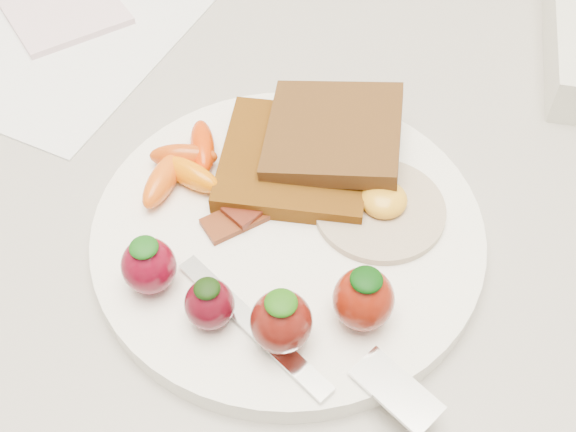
# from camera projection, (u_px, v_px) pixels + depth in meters

# --- Properties ---
(counter) EXTENTS (2.00, 0.60, 0.90)m
(counter) POSITION_uv_depth(u_px,v_px,m) (291.00, 362.00, 0.95)
(counter) COLOR gray
(counter) RESTS_ON ground
(plate) EXTENTS (0.27, 0.27, 0.02)m
(plate) POSITION_uv_depth(u_px,v_px,m) (288.00, 233.00, 0.50)
(plate) COLOR white
(plate) RESTS_ON counter
(toast_lower) EXTENTS (0.11, 0.11, 0.01)m
(toast_lower) POSITION_uv_depth(u_px,v_px,m) (295.00, 159.00, 0.52)
(toast_lower) COLOR #461C05
(toast_lower) RESTS_ON plate
(toast_upper) EXTENTS (0.10, 0.10, 0.02)m
(toast_upper) POSITION_uv_depth(u_px,v_px,m) (334.00, 132.00, 0.52)
(toast_upper) COLOR black
(toast_upper) RESTS_ON toast_lower
(fried_egg) EXTENTS (0.11, 0.11, 0.02)m
(fried_egg) POSITION_uv_depth(u_px,v_px,m) (381.00, 207.00, 0.50)
(fried_egg) COLOR beige
(fried_egg) RESTS_ON plate
(bacon_strips) EXTENTS (0.10, 0.10, 0.01)m
(bacon_strips) POSITION_uv_depth(u_px,v_px,m) (277.00, 196.00, 0.51)
(bacon_strips) COLOR #401209
(bacon_strips) RESTS_ON plate
(baby_carrots) EXTENTS (0.06, 0.09, 0.02)m
(baby_carrots) POSITION_uv_depth(u_px,v_px,m) (185.00, 164.00, 0.52)
(baby_carrots) COLOR #BE400A
(baby_carrots) RESTS_ON plate
(strawberries) EXTENTS (0.17, 0.07, 0.05)m
(strawberries) POSITION_uv_depth(u_px,v_px,m) (261.00, 298.00, 0.43)
(strawberries) COLOR #5F0616
(strawberries) RESTS_ON plate
(fork) EXTENTS (0.17, 0.11, 0.00)m
(fork) POSITION_uv_depth(u_px,v_px,m) (316.00, 353.00, 0.43)
(fork) COLOR silver
(fork) RESTS_ON plate
(paper_sheet) EXTENTS (0.25, 0.29, 0.00)m
(paper_sheet) POSITION_uv_depth(u_px,v_px,m) (68.00, 38.00, 0.65)
(paper_sheet) COLOR white
(paper_sheet) RESTS_ON counter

